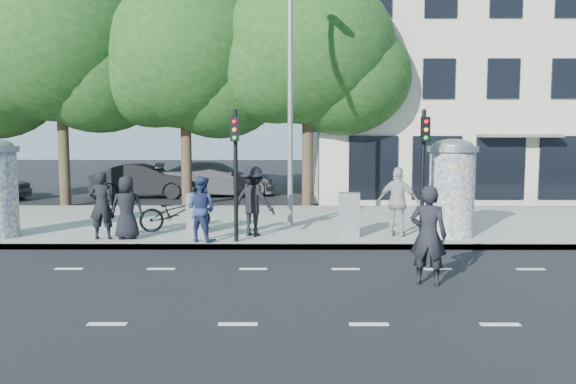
{
  "coord_description": "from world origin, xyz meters",
  "views": [
    {
      "loc": [
        0.8,
        -10.52,
        2.85
      ],
      "look_at": [
        0.74,
        3.5,
        1.47
      ],
      "focal_mm": 35.0,
      "sensor_mm": 36.0,
      "label": 1
    }
  ],
  "objects_px": {
    "street_lamp": "(290,72)",
    "traffic_pole_near": "(235,161)",
    "traffic_pole_far": "(423,161)",
    "man_road": "(428,235)",
    "bicycle": "(175,213)",
    "ped_b": "(102,205)",
    "car_right": "(216,179)",
    "ad_column_right": "(452,185)",
    "ped_d": "(253,201)",
    "cabinet_left": "(196,213)",
    "car_mid": "(144,181)",
    "ped_a": "(127,207)",
    "ped_e": "(398,202)",
    "cabinet_right": "(349,215)",
    "ped_c": "(201,209)"
  },
  "relations": [
    {
      "from": "ped_e",
      "to": "man_road",
      "type": "bearing_deg",
      "value": 110.62
    },
    {
      "from": "man_road",
      "to": "car_mid",
      "type": "xyz_separation_m",
      "value": [
        -9.52,
        15.58,
        -0.18
      ]
    },
    {
      "from": "cabinet_right",
      "to": "car_mid",
      "type": "bearing_deg",
      "value": 134.55
    },
    {
      "from": "ad_column_right",
      "to": "ped_a",
      "type": "distance_m",
      "value": 8.76
    },
    {
      "from": "ped_a",
      "to": "ped_b",
      "type": "relative_size",
      "value": 0.93
    },
    {
      "from": "ad_column_right",
      "to": "traffic_pole_far",
      "type": "distance_m",
      "value": 1.52
    },
    {
      "from": "ped_b",
      "to": "cabinet_right",
      "type": "height_order",
      "value": "ped_b"
    },
    {
      "from": "man_road",
      "to": "bicycle",
      "type": "height_order",
      "value": "man_road"
    },
    {
      "from": "man_road",
      "to": "car_mid",
      "type": "height_order",
      "value": "man_road"
    },
    {
      "from": "traffic_pole_far",
      "to": "car_mid",
      "type": "relative_size",
      "value": 0.71
    },
    {
      "from": "ad_column_right",
      "to": "cabinet_left",
      "type": "xyz_separation_m",
      "value": [
        -7.06,
        0.47,
        -0.83
      ]
    },
    {
      "from": "ped_b",
      "to": "bicycle",
      "type": "distance_m",
      "value": 2.14
    },
    {
      "from": "cabinet_left",
      "to": "car_mid",
      "type": "height_order",
      "value": "car_mid"
    },
    {
      "from": "bicycle",
      "to": "car_mid",
      "type": "height_order",
      "value": "car_mid"
    },
    {
      "from": "ped_b",
      "to": "car_right",
      "type": "height_order",
      "value": "ped_b"
    },
    {
      "from": "cabinet_left",
      "to": "ad_column_right",
      "type": "bearing_deg",
      "value": -6.59
    },
    {
      "from": "ped_c",
      "to": "cabinet_right",
      "type": "height_order",
      "value": "ped_c"
    },
    {
      "from": "traffic_pole_far",
      "to": "bicycle",
      "type": "xyz_separation_m",
      "value": [
        -6.71,
        1.67,
        -1.55
      ]
    },
    {
      "from": "traffic_pole_far",
      "to": "cabinet_left",
      "type": "height_order",
      "value": "traffic_pole_far"
    },
    {
      "from": "bicycle",
      "to": "cabinet_left",
      "type": "distance_m",
      "value": 0.72
    },
    {
      "from": "traffic_pole_near",
      "to": "ped_b",
      "type": "relative_size",
      "value": 1.88
    },
    {
      "from": "ad_column_right",
      "to": "ped_b",
      "type": "height_order",
      "value": "ad_column_right"
    },
    {
      "from": "ped_c",
      "to": "cabinet_left",
      "type": "relative_size",
      "value": 1.52
    },
    {
      "from": "car_mid",
      "to": "car_right",
      "type": "height_order",
      "value": "car_right"
    },
    {
      "from": "traffic_pole_near",
      "to": "ped_d",
      "type": "bearing_deg",
      "value": 66.91
    },
    {
      "from": "ped_c",
      "to": "cabinet_left",
      "type": "distance_m",
      "value": 1.37
    },
    {
      "from": "traffic_pole_near",
      "to": "ped_d",
      "type": "xyz_separation_m",
      "value": [
        0.39,
        0.91,
        -1.13
      ]
    },
    {
      "from": "ped_c",
      "to": "ped_d",
      "type": "relative_size",
      "value": 0.89
    },
    {
      "from": "traffic_pole_far",
      "to": "street_lamp",
      "type": "xyz_separation_m",
      "value": [
        -3.4,
        2.84,
        2.56
      ]
    },
    {
      "from": "cabinet_right",
      "to": "car_mid",
      "type": "relative_size",
      "value": 0.25
    },
    {
      "from": "cabinet_left",
      "to": "car_mid",
      "type": "bearing_deg",
      "value": 108.95
    },
    {
      "from": "ped_a",
      "to": "cabinet_right",
      "type": "relative_size",
      "value": 1.41
    },
    {
      "from": "man_road",
      "to": "ped_a",
      "type": "bearing_deg",
      "value": -8.67
    },
    {
      "from": "ad_column_right",
      "to": "ped_e",
      "type": "height_order",
      "value": "ad_column_right"
    },
    {
      "from": "traffic_pole_far",
      "to": "man_road",
      "type": "relative_size",
      "value": 1.76
    },
    {
      "from": "cabinet_right",
      "to": "car_right",
      "type": "height_order",
      "value": "car_right"
    },
    {
      "from": "cabinet_left",
      "to": "street_lamp",
      "type": "bearing_deg",
      "value": 26.06
    },
    {
      "from": "cabinet_left",
      "to": "car_right",
      "type": "relative_size",
      "value": 0.2
    },
    {
      "from": "ped_b",
      "to": "ped_e",
      "type": "bearing_deg",
      "value": 177.96
    },
    {
      "from": "ped_b",
      "to": "car_right",
      "type": "distance_m",
      "value": 12.52
    },
    {
      "from": "street_lamp",
      "to": "bicycle",
      "type": "height_order",
      "value": "street_lamp"
    },
    {
      "from": "ped_d",
      "to": "bicycle",
      "type": "height_order",
      "value": "ped_d"
    },
    {
      "from": "ped_c",
      "to": "cabinet_right",
      "type": "relative_size",
      "value": 1.42
    },
    {
      "from": "ped_a",
      "to": "ped_e",
      "type": "relative_size",
      "value": 0.89
    },
    {
      "from": "traffic_pole_far",
      "to": "ped_d",
      "type": "xyz_separation_m",
      "value": [
        -4.41,
        0.91,
        -1.13
      ]
    },
    {
      "from": "traffic_pole_near",
      "to": "car_mid",
      "type": "relative_size",
      "value": 0.71
    },
    {
      "from": "ad_column_right",
      "to": "man_road",
      "type": "relative_size",
      "value": 1.37
    },
    {
      "from": "street_lamp",
      "to": "traffic_pole_near",
      "type": "bearing_deg",
      "value": -116.23
    },
    {
      "from": "bicycle",
      "to": "car_right",
      "type": "bearing_deg",
      "value": -15.77
    },
    {
      "from": "street_lamp",
      "to": "ped_d",
      "type": "relative_size",
      "value": 4.2
    }
  ]
}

